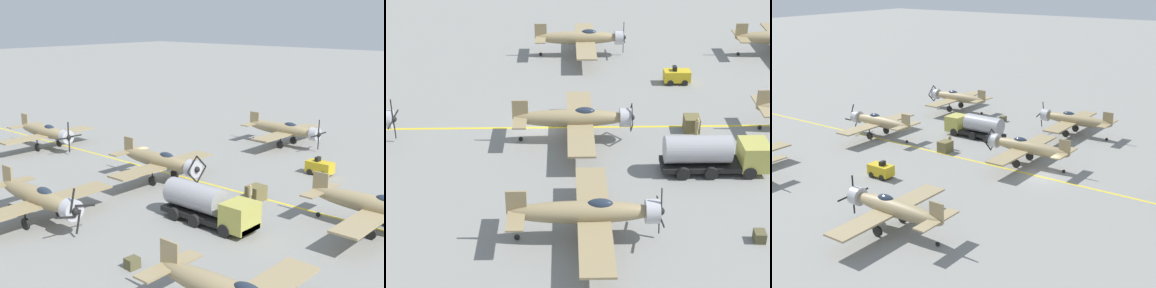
# 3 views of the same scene
# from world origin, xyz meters

# --- Properties ---
(ground_plane) EXTENTS (400.00, 400.00, 0.00)m
(ground_plane) POSITION_xyz_m (0.00, 0.00, 0.00)
(ground_plane) COLOR gray
(taxiway_stripe) EXTENTS (0.30, 160.00, 0.01)m
(taxiway_stripe) POSITION_xyz_m (0.00, 0.00, 0.00)
(taxiway_stripe) COLOR yellow
(taxiway_stripe) RESTS_ON ground
(airplane_far_center) EXTENTS (12.00, 9.98, 3.69)m
(airplane_far_center) POSITION_xyz_m (0.71, 23.78, 2.01)
(airplane_far_center) COLOR tan
(airplane_far_center) RESTS_ON ground
(airplane_far_right) EXTENTS (12.00, 9.98, 3.65)m
(airplane_far_right) POSITION_xyz_m (17.79, 23.98, 2.01)
(airplane_far_right) COLOR #9C885F
(airplane_far_right) RESTS_ON ground
(airplane_mid_left) EXTENTS (12.00, 9.98, 3.80)m
(airplane_mid_left) POSITION_xyz_m (-17.77, 4.47, 2.01)
(airplane_mid_left) COLOR #9D885F
(airplane_mid_left) RESTS_ON ground
(airplane_mid_right) EXTENTS (12.00, 9.98, 3.77)m
(airplane_mid_right) POSITION_xyz_m (15.97, 3.97, 2.01)
(airplane_mid_right) COLOR #97835A
(airplane_mid_right) RESTS_ON ground
(airplane_mid_center) EXTENTS (12.00, 9.98, 3.65)m
(airplane_mid_center) POSITION_xyz_m (2.39, 3.42, 2.01)
(airplane_mid_center) COLOR #99845C
(airplane_mid_center) RESTS_ON ground
(fuel_tanker) EXTENTS (2.68, 8.00, 2.98)m
(fuel_tanker) POSITION_xyz_m (7.67, 13.78, 1.51)
(fuel_tanker) COLOR black
(fuel_tanker) RESTS_ON ground
(tow_tractor) EXTENTS (1.57, 2.60, 1.79)m
(tow_tractor) POSITION_xyz_m (-9.63, 13.67, 0.79)
(tow_tractor) COLOR gold
(tow_tractor) RESTS_ON ground
(ground_crew_walking) EXTENTS (0.38, 0.38, 1.73)m
(ground_crew_walking) POSITION_xyz_m (1.98, 13.52, 0.94)
(ground_crew_walking) COLOR tan
(ground_crew_walking) RESTS_ON ground
(supply_crate_by_tanker) EXTENTS (1.61, 1.36, 1.29)m
(supply_crate_by_tanker) POSITION_xyz_m (0.78, 13.30, 0.65)
(supply_crate_by_tanker) COLOR brown
(supply_crate_by_tanker) RESTS_ON ground
(supply_crate_mid_lane) EXTENTS (0.90, 0.76, 0.72)m
(supply_crate_mid_lane) POSITION_xyz_m (16.44, 14.89, 0.36)
(supply_crate_mid_lane) COLOR brown
(supply_crate_mid_lane) RESTS_ON ground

